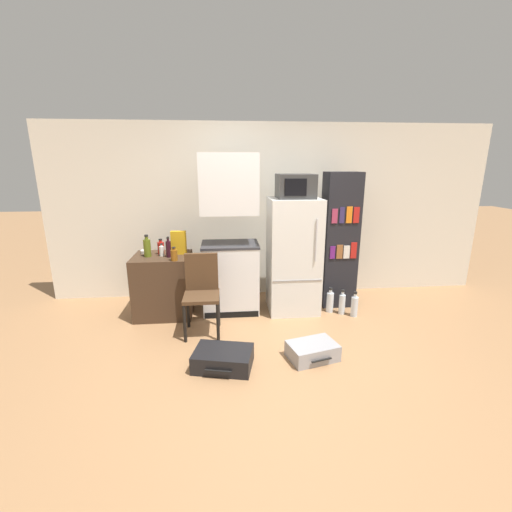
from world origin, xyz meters
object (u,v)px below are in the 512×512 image
object	(u,v)px
bottle_milk_white	(162,251)
water_bottle_back	(342,304)
chair	(202,287)
bottle_olive_oil	(147,247)
microwave	(295,186)
bottle_wine_dark	(169,249)
side_table	(164,285)
cereal_box	(179,243)
bottle_ketchup_red	(161,248)
suitcase_small_flat	(223,359)
water_bottle_middle	(330,302)
refrigerator	(293,256)
suitcase_large_flat	(312,351)
bowl	(146,251)
bookshelf	(339,241)
kitchen_hutch	(230,241)
bottle_amber_beer	(174,255)
water_bottle_front	(354,306)

from	to	relation	value
bottle_milk_white	water_bottle_back	world-z (taller)	bottle_milk_white
chair	bottle_olive_oil	bearing A→B (deg)	145.00
microwave	bottle_wine_dark	xyz separation A→B (m)	(-1.59, -0.08, -0.75)
side_table	chair	bearing A→B (deg)	-44.56
cereal_box	water_bottle_back	xyz separation A→B (m)	(2.10, -0.28, -0.80)
bottle_ketchup_red	suitcase_small_flat	size ratio (longest dim) A/B	0.32
bottle_olive_oil	suitcase_small_flat	xyz separation A→B (m)	(0.92, -1.28, -0.82)
bottle_olive_oil	water_bottle_middle	size ratio (longest dim) A/B	0.82
refrigerator	suitcase_large_flat	size ratio (longest dim) A/B	2.75
water_bottle_middle	refrigerator	bearing A→B (deg)	163.30
microwave	water_bottle_middle	distance (m)	1.59
side_table	bowl	xyz separation A→B (m)	(-0.23, 0.16, 0.42)
bottle_milk_white	bottle_wine_dark	bearing A→B (deg)	-31.20
water_bottle_back	bookshelf	bearing A→B (deg)	84.93
bottle_wine_dark	refrigerator	bearing A→B (deg)	2.99
kitchen_hutch	refrigerator	size ratio (longest dim) A/B	1.36
microwave	suitcase_large_flat	size ratio (longest dim) A/B	0.84
bottle_olive_oil	water_bottle_back	size ratio (longest dim) A/B	0.83
bottle_wine_dark	bookshelf	bearing A→B (deg)	5.44
bottle_wine_dark	suitcase_small_flat	world-z (taller)	bottle_wine_dark
cereal_box	bottle_milk_white	bearing A→B (deg)	-158.84
bottle_amber_beer	bowl	size ratio (longest dim) A/B	1.23
kitchen_hutch	bottle_ketchup_red	size ratio (longest dim) A/B	10.18
chair	suitcase_large_flat	xyz separation A→B (m)	(1.14, -0.73, -0.46)
bowl	chair	world-z (taller)	chair
side_table	bottle_ketchup_red	world-z (taller)	bottle_ketchup_red
bottle_milk_white	water_bottle_front	world-z (taller)	bottle_milk_white
suitcase_large_flat	suitcase_small_flat	size ratio (longest dim) A/B	0.87
microwave	water_bottle_middle	world-z (taller)	microwave
bottle_ketchup_red	water_bottle_middle	world-z (taller)	bottle_ketchup_red
side_table	water_bottle_front	distance (m)	2.49
side_table	kitchen_hutch	size ratio (longest dim) A/B	0.39
side_table	chair	world-z (taller)	chair
bottle_milk_white	suitcase_large_flat	xyz separation A→B (m)	(1.65, -1.22, -0.78)
side_table	refrigerator	size ratio (longest dim) A/B	0.53
suitcase_large_flat	water_bottle_back	world-z (taller)	water_bottle_back
water_bottle_front	refrigerator	bearing A→B (deg)	157.73
kitchen_hutch	bottle_ketchup_red	xyz separation A→B (m)	(-0.88, 0.03, -0.07)
microwave	water_bottle_middle	size ratio (longest dim) A/B	1.35
cereal_box	bowl	bearing A→B (deg)	167.08
bottle_olive_oil	bottle_milk_white	world-z (taller)	bottle_olive_oil
refrigerator	chair	size ratio (longest dim) A/B	1.63
bottle_wine_dark	bottle_milk_white	bearing A→B (deg)	148.80
chair	kitchen_hutch	bearing A→B (deg)	58.60
cereal_box	refrigerator	bearing A→B (deg)	-2.10
bottle_milk_white	suitcase_large_flat	distance (m)	2.20
bottle_wine_dark	water_bottle_back	bearing A→B (deg)	-3.68
side_table	bowl	bearing A→B (deg)	145.15
refrigerator	microwave	distance (m)	0.90
bottle_olive_oil	water_bottle_front	bearing A→B (deg)	-6.00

